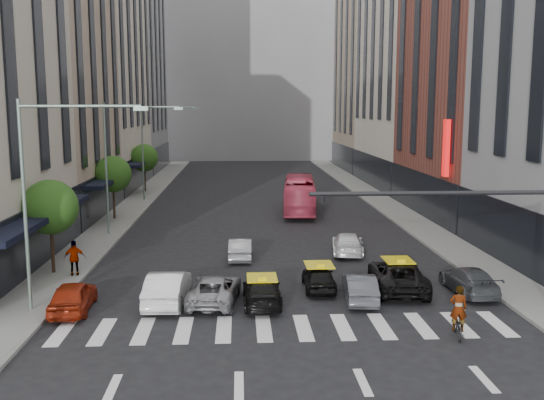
{
  "coord_description": "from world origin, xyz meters",
  "views": [
    {
      "loc": [
        -1.95,
        -21.76,
        8.75
      ],
      "look_at": [
        -0.22,
        9.58,
        4.0
      ],
      "focal_mm": 40.0,
      "sensor_mm": 36.0,
      "label": 1
    }
  ],
  "objects": [
    {
      "name": "taxi_left",
      "position": [
        -0.95,
        4.56,
        0.61
      ],
      "size": [
        1.72,
        4.2,
        1.22
      ],
      "primitive_type": "imported",
      "rotation": [
        0.0,
        0.0,
        3.15
      ],
      "color": "black",
      "rests_on": "ground"
    },
    {
      "name": "building_far",
      "position": [
        0.0,
        85.0,
        18.0
      ],
      "size": [
        30.0,
        10.0,
        36.0
      ],
      "primitive_type": "cube",
      "color": "gray",
      "rests_on": "ground"
    },
    {
      "name": "car_grey_curb",
      "position": [
        9.0,
        5.72,
        0.63
      ],
      "size": [
        1.85,
        4.37,
        1.26
      ],
      "primitive_type": "imported",
      "rotation": [
        0.0,
        0.0,
        3.16
      ],
      "color": "#3E4145",
      "rests_on": "ground"
    },
    {
      "name": "streetlamp_far",
      "position": [
        -10.04,
        36.0,
        5.9
      ],
      "size": [
        5.38,
        0.25,
        9.0
      ],
      "color": "gray",
      "rests_on": "sidewalk_left"
    },
    {
      "name": "car_silver",
      "position": [
        -3.1,
        4.93,
        0.63
      ],
      "size": [
        2.56,
        4.74,
        1.26
      ],
      "primitive_type": "imported",
      "rotation": [
        0.0,
        0.0,
        3.04
      ],
      "color": "gray",
      "rests_on": "ground"
    },
    {
      "name": "building_left_d",
      "position": [
        -17.0,
        65.0,
        15.0
      ],
      "size": [
        8.0,
        18.0,
        30.0
      ],
      "primitive_type": "cube",
      "color": "gray",
      "rests_on": "ground"
    },
    {
      "name": "pedestrian_far",
      "position": [
        -10.49,
        9.31,
        1.08
      ],
      "size": [
        1.17,
        0.69,
        1.86
      ],
      "primitive_type": "imported",
      "rotation": [
        0.0,
        0.0,
        3.38
      ],
      "color": "gray",
      "rests_on": "sidewalk_left"
    },
    {
      "name": "streetlamp_near",
      "position": [
        -10.04,
        4.0,
        5.9
      ],
      "size": [
        5.38,
        0.25,
        9.0
      ],
      "color": "gray",
      "rests_on": "sidewalk_left"
    },
    {
      "name": "building_left_b",
      "position": [
        -17.0,
        28.0,
        12.0
      ],
      "size": [
        8.0,
        16.0,
        24.0
      ],
      "primitive_type": "cube",
      "color": "tan",
      "rests_on": "ground"
    },
    {
      "name": "car_row2_right",
      "position": [
        4.63,
        13.92,
        0.64
      ],
      "size": [
        2.37,
        4.58,
        1.27
      ],
      "primitive_type": "imported",
      "rotation": [
        0.0,
        0.0,
        3.0
      ],
      "color": "white",
      "rests_on": "ground"
    },
    {
      "name": "car_red",
      "position": [
        -9.2,
        4.05,
        0.67
      ],
      "size": [
        1.79,
        4.03,
        1.35
      ],
      "primitive_type": "imported",
      "rotation": [
        0.0,
        0.0,
        3.19
      ],
      "color": "maroon",
      "rests_on": "ground"
    },
    {
      "name": "rider",
      "position": [
        6.44,
        0.18,
        1.8
      ],
      "size": [
        0.73,
        0.55,
        1.81
      ],
      "primitive_type": "imported",
      "rotation": [
        0.0,
        0.0,
        2.95
      ],
      "color": "gray",
      "rests_on": "motorcycle"
    },
    {
      "name": "liberty_sign",
      "position": [
        12.6,
        20.0,
        6.0
      ],
      "size": [
        0.3,
        0.7,
        4.0
      ],
      "color": "red",
      "rests_on": "ground"
    },
    {
      "name": "taxi_center",
      "position": [
        1.9,
        6.58,
        0.62
      ],
      "size": [
        1.53,
        3.66,
        1.24
      ],
      "primitive_type": "imported",
      "rotation": [
        0.0,
        0.0,
        3.12
      ],
      "color": "black",
      "rests_on": "ground"
    },
    {
      "name": "traffic_signal",
      "position": [
        7.69,
        -1.0,
        4.47
      ],
      "size": [
        10.1,
        0.2,
        6.0
      ],
      "color": "black",
      "rests_on": "ground"
    },
    {
      "name": "tree_far",
      "position": [
        -11.8,
        42.0,
        3.65
      ],
      "size": [
        2.88,
        2.88,
        4.95
      ],
      "color": "black",
      "rests_on": "sidewalk_left"
    },
    {
      "name": "streetlamp_mid",
      "position": [
        -10.04,
        20.0,
        5.9
      ],
      "size": [
        5.38,
        0.25,
        9.0
      ],
      "color": "gray",
      "rests_on": "sidewalk_left"
    },
    {
      "name": "building_right_c",
      "position": [
        17.0,
        46.0,
        20.0
      ],
      "size": [
        8.0,
        20.0,
        40.0
      ],
      "primitive_type": "cube",
      "color": "beige",
      "rests_on": "ground"
    },
    {
      "name": "building_right_b",
      "position": [
        17.0,
        27.0,
        13.0
      ],
      "size": [
        8.0,
        18.0,
        26.0
      ],
      "primitive_type": "cube",
      "color": "brown",
      "rests_on": "ground"
    },
    {
      "name": "motorcycle",
      "position": [
        6.44,
        0.18,
        0.45
      ],
      "size": [
        0.91,
        1.79,
        0.9
      ],
      "primitive_type": "imported",
      "rotation": [
        0.0,
        0.0,
        2.95
      ],
      "color": "black",
      "rests_on": "ground"
    },
    {
      "name": "tree_mid",
      "position": [
        -11.8,
        26.0,
        3.65
      ],
      "size": [
        2.88,
        2.88,
        4.95
      ],
      "color": "black",
      "rests_on": "sidewalk_left"
    },
    {
      "name": "building_right_d",
      "position": [
        17.0,
        65.0,
        14.0
      ],
      "size": [
        8.0,
        18.0,
        28.0
      ],
      "primitive_type": "cube",
      "color": "tan",
      "rests_on": "ground"
    },
    {
      "name": "sidewalk_right",
      "position": [
        11.5,
        30.0,
        0.07
      ],
      "size": [
        3.0,
        96.0,
        0.15
      ],
      "primitive_type": "cube",
      "color": "slate",
      "rests_on": "ground"
    },
    {
      "name": "car_grey_mid",
      "position": [
        3.56,
        4.83,
        0.64
      ],
      "size": [
        1.67,
        3.97,
        1.27
      ],
      "primitive_type": "imported",
      "rotation": [
        0.0,
        0.0,
        3.06
      ],
      "color": "#3F4147",
      "rests_on": "ground"
    },
    {
      "name": "car_row2_left",
      "position": [
        -1.89,
        12.97,
        0.62
      ],
      "size": [
        1.4,
        3.81,
        1.25
      ],
      "primitive_type": "imported",
      "rotation": [
        0.0,
        0.0,
        3.12
      ],
      "color": "#A2A3A7",
      "rests_on": "ground"
    },
    {
      "name": "car_white_front",
      "position": [
        -5.2,
        4.86,
        0.76
      ],
      "size": [
        1.8,
        4.66,
        1.51
      ],
      "primitive_type": "imported",
      "rotation": [
        0.0,
        0.0,
        3.1
      ],
      "color": "silver",
      "rests_on": "ground"
    },
    {
      "name": "building_left_c",
      "position": [
        -17.0,
        46.0,
        18.0
      ],
      "size": [
        8.0,
        20.0,
        36.0
      ],
      "primitive_type": "cube",
      "color": "beige",
      "rests_on": "ground"
    },
    {
      "name": "taxi_right",
      "position": [
        5.71,
        6.35,
        0.74
      ],
      "size": [
        2.99,
        5.54,
        1.48
      ],
      "primitive_type": "imported",
      "rotation": [
        0.0,
        0.0,
        3.04
      ],
      "color": "black",
      "rests_on": "ground"
    },
    {
      "name": "sidewalk_left",
      "position": [
        -11.5,
        30.0,
        0.07
      ],
      "size": [
        3.0,
        96.0,
        0.15
      ],
      "primitive_type": "cube",
      "color": "slate",
      "rests_on": "ground"
    },
    {
      "name": "ground",
      "position": [
        0.0,
        0.0,
        0.0
      ],
      "size": [
        160.0,
        160.0,
        0.0
      ],
      "primitive_type": "plane",
      "color": "black",
      "rests_on": "ground"
    },
    {
      "name": "bus",
      "position": [
        3.2,
        29.04,
        1.47
      ],
      "size": [
        3.48,
        10.77,
        2.95
      ],
      "primitive_type": "imported",
      "rotation": [
        0.0,
        0.0,
        3.05
      ],
      "color": "#C93B55",
      "rests_on": "ground"
    },
    {
      "name": "tree_near",
      "position": [
        -11.8,
        10.0,
        3.65
      ],
      "size": [
        2.88,
        2.88,
        4.95
      ],
      "color": "black",
      "rests_on": "sidewalk_left"
    }
  ]
}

